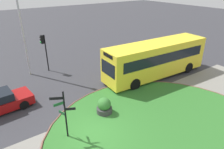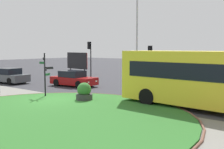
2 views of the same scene
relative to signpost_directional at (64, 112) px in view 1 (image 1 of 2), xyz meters
name	(u,v)px [view 1 (image 1 of 2)]	position (x,y,z in m)	size (l,w,h in m)	color
ground	(94,133)	(1.39, -0.59, -1.74)	(120.00, 120.00, 0.00)	#333338
grass_island	(171,140)	(4.65, -3.58, -1.69)	(14.03, 14.03, 0.10)	#2D6B28
grass_kerb_ring	(171,139)	(4.65, -3.58, -1.68)	(14.34, 14.34, 0.11)	brown
signpost_directional	(64,112)	(0.00, 0.00, 0.00)	(1.15, 0.87, 3.00)	black
bus_yellow	(156,59)	(10.03, 2.96, -0.04)	(10.19, 2.91, 3.16)	yellow
traffic_light_near	(44,45)	(2.26, 9.82, 0.86)	(0.49, 0.28, 3.54)	black
lamppost_tall	(21,22)	(0.68, 9.99, 3.10)	(0.32, 0.32, 9.09)	#B7B7BC
planter_near_signpost	(104,107)	(2.98, 0.68, -1.21)	(1.04, 1.04, 1.18)	#383838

